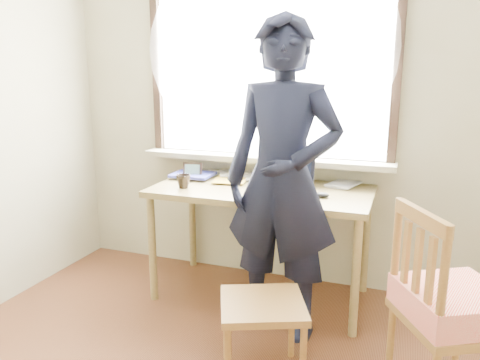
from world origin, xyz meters
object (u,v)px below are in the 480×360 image
(mug_dark, at_px, (183,181))
(work_chair, at_px, (262,314))
(mug_white, at_px, (264,175))
(person, at_px, (283,181))
(laptop, at_px, (284,183))
(side_chair, at_px, (450,306))
(desk, at_px, (262,200))

(mug_dark, distance_m, work_chair, 1.14)
(mug_white, bearing_deg, person, -63.29)
(mug_white, distance_m, work_chair, 1.21)
(mug_white, xyz_separation_m, work_chair, (0.33, -1.07, -0.47))
(mug_dark, bearing_deg, work_chair, -41.62)
(mug_dark, bearing_deg, laptop, 12.63)
(mug_white, relative_size, side_chair, 0.12)
(mug_white, bearing_deg, desk, -76.58)
(side_chair, bearing_deg, mug_dark, 159.94)
(desk, xyz_separation_m, work_chair, (0.28, -0.87, -0.34))
(side_chair, bearing_deg, person, 155.89)
(desk, height_order, person, person)
(desk, height_order, mug_white, mug_white)
(desk, xyz_separation_m, mug_white, (-0.05, 0.20, 0.13))
(work_chair, xyz_separation_m, person, (-0.04, 0.50, 0.57))
(mug_white, bearing_deg, mug_dark, -139.75)
(desk, height_order, work_chair, desk)
(mug_dark, relative_size, side_chair, 0.10)
(desk, bearing_deg, side_chair, -34.18)
(desk, xyz_separation_m, mug_dark, (-0.50, -0.18, 0.13))
(mug_white, xyz_separation_m, side_chair, (1.19, -0.98, -0.32))
(laptop, bearing_deg, desk, 170.02)
(laptop, height_order, person, person)
(desk, relative_size, work_chair, 2.71)
(laptop, bearing_deg, mug_dark, -167.37)
(desk, bearing_deg, laptop, -9.98)
(mug_white, xyz_separation_m, mug_dark, (-0.45, -0.38, 0.00))
(desk, height_order, laptop, laptop)
(work_chair, bearing_deg, mug_white, 107.11)
(work_chair, height_order, person, person)
(laptop, bearing_deg, mug_white, 132.35)
(work_chair, bearing_deg, person, 94.65)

